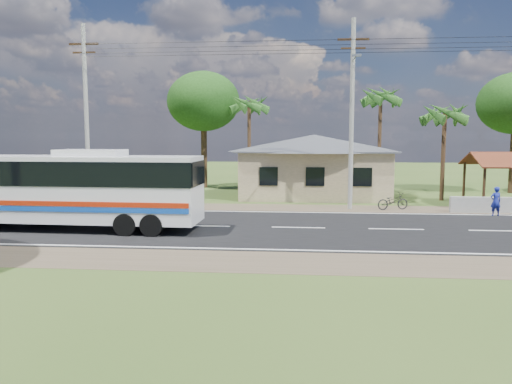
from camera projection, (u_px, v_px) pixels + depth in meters
ground at (298, 228)px, 23.43m from camera, size 120.00×120.00×0.00m
road at (298, 228)px, 23.43m from camera, size 120.00×16.00×0.03m
house at (314, 159)px, 35.90m from camera, size 12.40×10.00×5.00m
utility_poles at (346, 111)px, 28.96m from camera, size 32.80×2.22×11.00m
palm_near at (445, 114)px, 32.82m from camera, size 2.80×2.80×6.70m
palm_mid at (381, 98)px, 37.43m from camera, size 2.80×2.80×8.20m
palm_far at (249, 105)px, 38.88m from camera, size 2.80×2.80×7.70m
tree_behind_house at (204, 102)px, 41.17m from camera, size 6.00×6.00×9.61m
coach_bus at (71, 184)px, 22.77m from camera, size 11.96×2.87×3.69m
motorcycle at (393, 201)px, 29.15m from camera, size 2.00×1.20×0.99m
person at (496, 201)px, 26.85m from camera, size 0.64×0.47×1.60m
small_car at (62, 205)px, 26.30m from camera, size 1.78×4.10×1.38m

